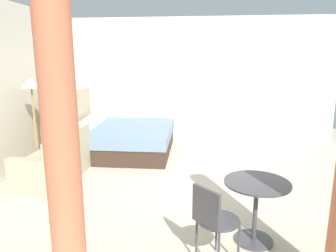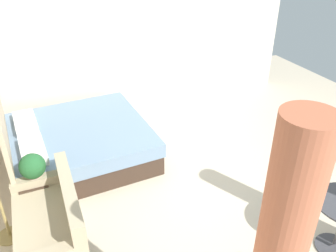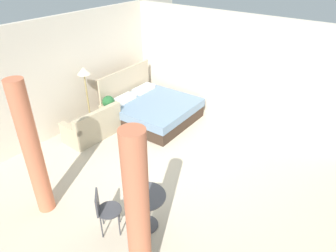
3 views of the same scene
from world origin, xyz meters
name	(u,v)px [view 3 (image 3 of 3)]	position (x,y,z in m)	size (l,w,h in m)	color
ground_plane	(170,164)	(0.00, 0.00, -0.01)	(8.42, 9.25, 0.02)	beige
wall_back	(72,73)	(0.00, 3.12, 1.44)	(8.42, 0.12, 2.89)	beige
wall_right	(232,70)	(2.71, 0.00, 1.44)	(0.12, 6.25, 2.89)	beige
bed	(152,109)	(1.39, 1.65, 0.31)	(2.09, 2.16, 1.28)	#38281E
couch	(93,127)	(-0.25, 2.25, 0.29)	(1.41, 0.76, 0.81)	tan
nightstand	(112,116)	(0.51, 2.36, 0.23)	(0.48, 0.36, 0.45)	#38281E
potted_plant	(108,103)	(0.41, 2.32, 0.69)	(0.32, 0.32, 0.42)	tan
floor_lamp	(85,79)	(0.08, 2.74, 1.37)	(0.33, 0.33, 1.66)	#99844C
balcony_table	(145,205)	(-1.66, -0.74, 0.49)	(0.71, 0.71, 0.70)	#3F3F44
cafe_chair_near_window	(104,208)	(-2.15, -0.26, 0.52)	(0.59, 0.59, 0.84)	#3F3F44
curtain_left	(138,216)	(-2.46, -1.34, 1.29)	(0.31, 0.31, 2.57)	#D1704C
curtain_right	(32,151)	(-2.46, 1.03, 1.29)	(0.30, 0.30, 2.57)	#D1704C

